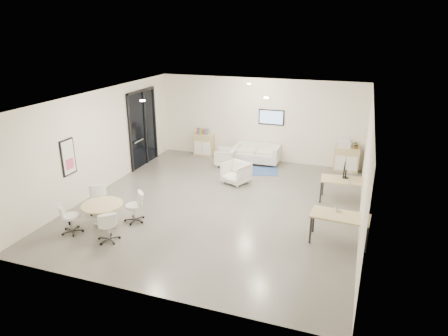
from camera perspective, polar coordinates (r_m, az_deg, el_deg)
The scene contains 21 objects.
room_shell at distance 11.46m, azimuth -0.68°, elevation 2.12°, with size 9.60×10.60×4.80m.
glass_door at distance 15.32m, azimuth -11.51°, elevation 5.91°, with size 0.09×1.90×2.85m.
artwork at distance 12.11m, azimuth -21.37°, elevation 1.44°, with size 0.05×0.54×1.04m.
wall_tv at distance 15.43m, azimuth 6.78°, elevation 7.22°, with size 0.98×0.06×0.58m.
ceiling_spots at distance 11.92m, azimuth -0.24°, elevation 10.64°, with size 3.14×4.14×0.03m.
sideboard_left at distance 16.36m, azimuth -2.88°, elevation 3.34°, with size 0.80×0.41×0.90m.
sideboard_right at distance 15.25m, azimuth 17.08°, elevation 1.20°, with size 0.89×0.43×0.89m.
books at distance 16.23m, azimuth -3.04°, elevation 5.25°, with size 0.46×0.14×0.22m.
printer at distance 15.08m, azimuth 16.79°, elevation 3.38°, with size 0.48×0.42×0.31m.
loveseat at distance 15.52m, azimuth 4.75°, elevation 1.99°, with size 1.72×0.88×0.64m.
blue_rug at distance 14.73m, azimuth 4.96°, elevation -0.42°, with size 1.41×0.94×0.01m, color navy.
armchair_left at distance 15.13m, azimuth 0.20°, elevation 1.65°, with size 0.71×0.66×0.73m, color silver.
armchair_right at distance 13.46m, azimuth 1.73°, elevation -0.55°, with size 0.78×0.73×0.80m, color silver.
desk_rear at distance 12.46m, azimuth 16.87°, elevation -1.90°, with size 1.44×0.79×0.72m.
desk_front at distance 10.17m, azimuth 16.23°, elevation -6.86°, with size 1.44×0.79×0.73m.
monitor at distance 12.50m, azimuth 16.86°, elevation -0.32°, with size 0.20×0.50×0.44m.
round_table at distance 10.98m, azimuth -16.96°, elevation -5.38°, with size 1.07×1.07×0.65m.
meeting_chairs at distance 11.05m, azimuth -16.88°, elevation -6.12°, with size 2.01×2.01×0.82m.
plant_cabinet at distance 15.07m, azimuth 18.42°, elevation 3.06°, with size 0.26×0.28×0.22m, color #3F7F3F.
plant_floor at distance 11.59m, azimuth -21.05°, elevation -7.28°, with size 0.15×0.27×0.12m, color #3F7F3F.
cup at distance 10.29m, azimuth 15.91°, elevation -5.68°, with size 0.12×0.10×0.12m, color white.
Camera 1 is at (3.72, -10.26, 5.08)m, focal length 32.00 mm.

